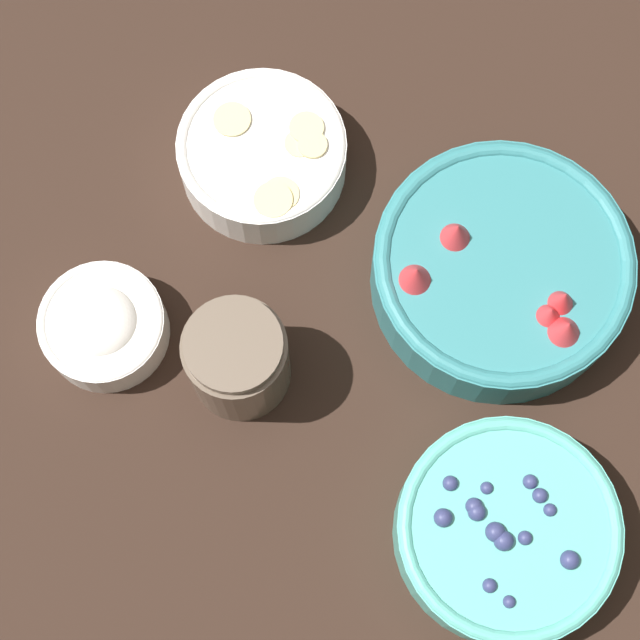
{
  "coord_description": "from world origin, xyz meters",
  "views": [
    {
      "loc": [
        -0.12,
        0.2,
        0.9
      ],
      "look_at": [
        0.09,
        0.06,
        0.04
      ],
      "focal_mm": 60.0,
      "sensor_mm": 36.0,
      "label": 1
    }
  ],
  "objects_px": {
    "bowl_cream": "(103,325)",
    "bowl_strawberries": "(501,270)",
    "bowl_blueberries": "(506,531)",
    "jar_chocolate": "(238,360)",
    "bowl_bananas": "(263,154)"
  },
  "relations": [
    {
      "from": "bowl_bananas",
      "to": "bowl_cream",
      "type": "xyz_separation_m",
      "value": [
        -0.06,
        0.2,
        -0.0
      ]
    },
    {
      "from": "bowl_cream",
      "to": "bowl_strawberries",
      "type": "bearing_deg",
      "value": -115.36
    },
    {
      "from": "bowl_blueberries",
      "to": "bowl_bananas",
      "type": "distance_m",
      "value": 0.39
    },
    {
      "from": "bowl_bananas",
      "to": "bowl_cream",
      "type": "bearing_deg",
      "value": 106.57
    },
    {
      "from": "bowl_bananas",
      "to": "jar_chocolate",
      "type": "bearing_deg",
      "value": 141.89
    },
    {
      "from": "bowl_strawberries",
      "to": "bowl_blueberries",
      "type": "xyz_separation_m",
      "value": [
        -0.18,
        0.12,
        -0.0
      ]
    },
    {
      "from": "bowl_strawberries",
      "to": "bowl_bananas",
      "type": "xyz_separation_m",
      "value": [
        0.21,
        0.11,
        -0.01
      ]
    },
    {
      "from": "bowl_bananas",
      "to": "jar_chocolate",
      "type": "relative_size",
      "value": 1.53
    },
    {
      "from": "bowl_strawberries",
      "to": "bowl_cream",
      "type": "bearing_deg",
      "value": 64.64
    },
    {
      "from": "bowl_cream",
      "to": "jar_chocolate",
      "type": "relative_size",
      "value": 1.09
    },
    {
      "from": "bowl_bananas",
      "to": "bowl_cream",
      "type": "height_order",
      "value": "same"
    },
    {
      "from": "bowl_strawberries",
      "to": "bowl_blueberries",
      "type": "relative_size",
      "value": 1.24
    },
    {
      "from": "bowl_blueberries",
      "to": "jar_chocolate",
      "type": "height_order",
      "value": "jar_chocolate"
    },
    {
      "from": "bowl_strawberries",
      "to": "bowl_blueberries",
      "type": "distance_m",
      "value": 0.22
    },
    {
      "from": "bowl_bananas",
      "to": "bowl_cream",
      "type": "distance_m",
      "value": 0.21
    }
  ]
}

